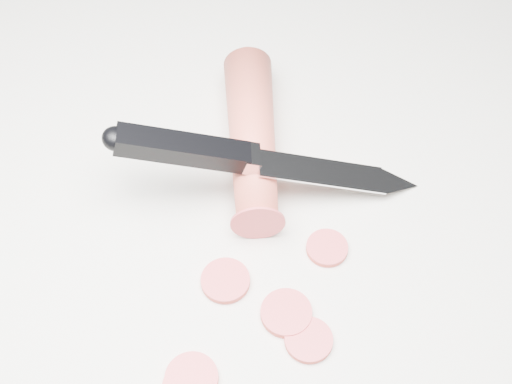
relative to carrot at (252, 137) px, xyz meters
name	(u,v)px	position (x,y,z in m)	size (l,w,h in m)	color
ground	(234,255)	(-0.06, -0.09, -0.02)	(2.40, 2.40, 0.00)	silver
carrot	(252,137)	(0.00, 0.00, 0.00)	(0.04, 0.04, 0.17)	#D44838
carrot_slice_0	(192,378)	(-0.13, -0.17, -0.02)	(0.04, 0.04, 0.01)	#D43E45
carrot_slice_1	(327,248)	(0.01, -0.11, -0.02)	(0.03, 0.03, 0.01)	#D43E45
carrot_slice_3	(309,340)	(-0.04, -0.18, -0.02)	(0.04, 0.04, 0.01)	#D43E45
carrot_slice_4	(286,313)	(-0.04, -0.15, -0.02)	(0.04, 0.04, 0.01)	#D43E45
carrot_slice_5	(225,281)	(-0.07, -0.11, -0.02)	(0.04, 0.04, 0.01)	#D43E45
kitchen_knife	(269,159)	(0.00, -0.04, 0.02)	(0.25, 0.12, 0.09)	silver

